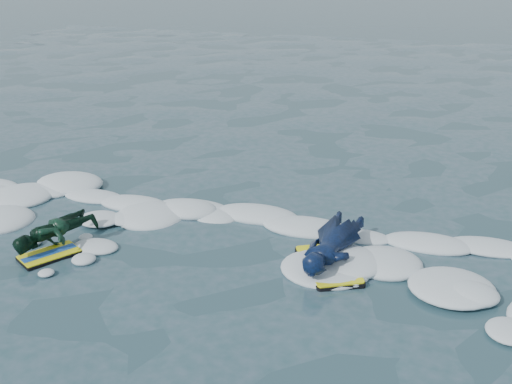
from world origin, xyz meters
TOP-DOWN VIEW (x-y plane):
  - ground at (0.00, 0.00)m, footprint 120.00×120.00m
  - foam_band at (0.00, 1.03)m, footprint 12.00×3.10m
  - prone_woman_unit at (2.03, 0.57)m, footprint 1.14×1.86m
  - prone_child_unit at (-1.76, -0.27)m, footprint 1.06×1.35m

SIDE VIEW (x-z plane):
  - ground at x=0.00m, z-range 0.00..0.00m
  - foam_band at x=0.00m, z-range -0.15..0.15m
  - prone_woman_unit at x=2.03m, z-range 0.01..0.47m
  - prone_child_unit at x=-1.76m, z-range 0.01..0.48m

